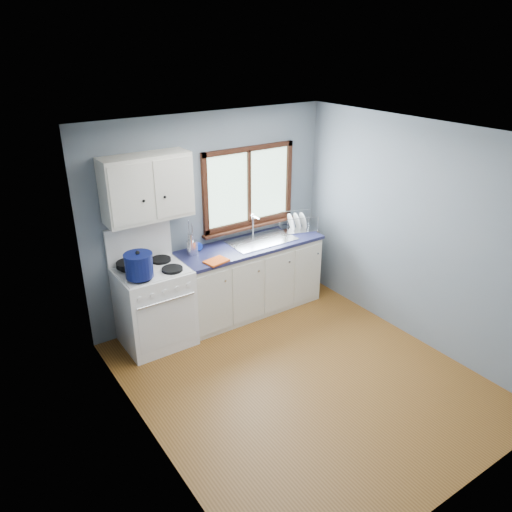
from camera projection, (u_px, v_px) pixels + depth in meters
floor at (300, 379)px, 5.21m from camera, size 3.20×3.60×0.02m
ceiling at (311, 135)px, 4.18m from camera, size 3.20×3.60×0.02m
wall_back at (211, 217)px, 6.06m from camera, size 3.20×0.02×2.50m
wall_front at (477, 367)px, 3.33m from camera, size 3.20×0.02×2.50m
wall_left at (144, 320)px, 3.87m from camera, size 0.02×3.60×2.50m
wall_right at (418, 235)px, 5.52m from camera, size 0.02×3.60×2.50m
gas_range at (154, 304)px, 5.63m from camera, size 0.76×0.69×1.36m
base_cabinets at (250, 281)px, 6.35m from camera, size 1.85×0.60×0.88m
countertop at (250, 245)px, 6.15m from camera, size 1.89×0.64×0.04m
sink at (261, 245)px, 6.26m from camera, size 0.84×0.46×0.44m
window at (249, 192)px, 6.22m from camera, size 1.36×0.10×1.03m
upper_cabinets at (147, 188)px, 5.26m from camera, size 0.95×0.35×0.70m
skillet at (129, 264)px, 5.44m from camera, size 0.43×0.35×0.05m
stockpot at (139, 265)px, 5.17m from camera, size 0.39×0.39×0.29m
utensil_crock at (192, 247)px, 5.82m from camera, size 0.17×0.17×0.42m
thermos at (191, 245)px, 5.75m from camera, size 0.08×0.08×0.28m
soap_bottle at (199, 241)px, 5.87m from camera, size 0.11×0.11×0.26m
dish_towel at (216, 261)px, 5.65m from camera, size 0.29×0.23×0.02m
dish_rack at (298, 225)px, 6.57m from camera, size 0.52×0.45×0.23m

